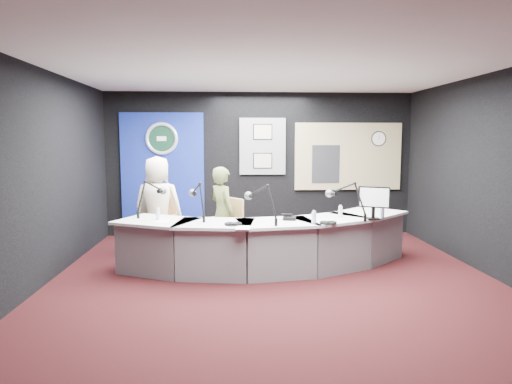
{
  "coord_description": "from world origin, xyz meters",
  "views": [
    {
      "loc": [
        -0.58,
        -5.97,
        1.88
      ],
      "look_at": [
        -0.2,
        0.8,
        1.1
      ],
      "focal_mm": 32.0,
      "sensor_mm": 36.0,
      "label": 1
    }
  ],
  "objects": [
    {
      "name": "armchair_left",
      "position": [
        -1.77,
        1.46,
        0.45
      ],
      "size": [
        0.63,
        0.63,
        0.91
      ],
      "primitive_type": null,
      "rotation": [
        0.0,
        0.0,
        -0.27
      ],
      "color": "tan",
      "rests_on": "ground"
    },
    {
      "name": "person_man",
      "position": [
        -1.77,
        1.46,
        0.81
      ],
      "size": [
        0.82,
        0.57,
        1.62
      ],
      "primitive_type": "imported",
      "rotation": [
        0.0,
        0.0,
        3.07
      ],
      "color": "beige",
      "rests_on": "ground"
    },
    {
      "name": "ceiling",
      "position": [
        0.0,
        0.0,
        2.8
      ],
      "size": [
        6.0,
        6.0,
        0.02
      ],
      "primitive_type": "cube",
      "color": "silver",
      "rests_on": "ground"
    },
    {
      "name": "wall_front",
      "position": [
        0.0,
        -3.0,
        1.4
      ],
      "size": [
        6.0,
        0.02,
        2.8
      ],
      "primitive_type": "cube",
      "color": "black",
      "rests_on": "ground"
    },
    {
      "name": "desk_phone",
      "position": [
        0.25,
        0.35,
        0.78
      ],
      "size": [
        0.2,
        0.18,
        0.04
      ],
      "primitive_type": "cube",
      "rotation": [
        0.0,
        0.0,
        -0.2
      ],
      "color": "black",
      "rests_on": "broadcast_desk"
    },
    {
      "name": "person_woman",
      "position": [
        -0.71,
        1.09,
        0.73
      ],
      "size": [
        0.58,
        0.64,
        1.46
      ],
      "primitive_type": "imported",
      "rotation": [
        0.0,
        0.0,
        2.14
      ],
      "color": "#5A6334",
      "rests_on": "ground"
    },
    {
      "name": "backdrop_panel",
      "position": [
        -1.9,
        2.97,
        1.25
      ],
      "size": [
        1.6,
        0.05,
        2.3
      ],
      "primitive_type": "cube",
      "color": "navy",
      "rests_on": "wall_back"
    },
    {
      "name": "boom_mic_d",
      "position": [
        1.08,
        0.42,
        1.05
      ],
      "size": [
        0.53,
        0.59,
        0.6
      ],
      "primitive_type": null,
      "color": "black",
      "rests_on": "broadcast_desk"
    },
    {
      "name": "boom_mic_a",
      "position": [
        -1.78,
        0.88,
        1.05
      ],
      "size": [
        0.4,
        0.67,
        0.6
      ],
      "primitive_type": null,
      "color": "black",
      "rests_on": "broadcast_desk"
    },
    {
      "name": "equipment_rack",
      "position": [
        1.3,
        2.94,
        1.4
      ],
      "size": [
        0.55,
        0.02,
        0.75
      ],
      "primitive_type": "cube",
      "color": "black",
      "rests_on": "booth_window_frame"
    },
    {
      "name": "draped_jacket",
      "position": [
        -1.85,
        1.7,
        0.62
      ],
      "size": [
        0.51,
        0.23,
        0.7
      ],
      "primitive_type": "cube",
      "rotation": [
        0.0,
        0.0,
        -0.27
      ],
      "color": "gray",
      "rests_on": "armchair_left"
    },
    {
      "name": "agency_seal",
      "position": [
        -1.9,
        2.93,
        1.9
      ],
      "size": [
        0.63,
        0.07,
        0.63
      ],
      "primitive_type": "torus",
      "rotation": [
        1.57,
        0.0,
        0.0
      ],
      "color": "silver",
      "rests_on": "backdrop_panel"
    },
    {
      "name": "water_bottles",
      "position": [
        0.01,
        0.3,
        0.84
      ],
      "size": [
        3.29,
        0.54,
        0.18
      ],
      "primitive_type": null,
      "color": "silver",
      "rests_on": "broadcast_desk"
    },
    {
      "name": "wall_right",
      "position": [
        3.0,
        0.0,
        1.4
      ],
      "size": [
        0.02,
        6.0,
        2.8
      ],
      "primitive_type": "cube",
      "color": "black",
      "rests_on": "ground"
    },
    {
      "name": "seal_center",
      "position": [
        -1.9,
        2.94,
        1.9
      ],
      "size": [
        0.48,
        0.01,
        0.48
      ],
      "primitive_type": "cylinder",
      "rotation": [
        1.57,
        0.0,
        0.0
      ],
      "color": "black",
      "rests_on": "backdrop_panel"
    },
    {
      "name": "booth_window_frame",
      "position": [
        1.75,
        2.97,
        1.55
      ],
      "size": [
        2.12,
        0.06,
        1.32
      ],
      "primitive_type": "cube",
      "color": "tan",
      "rests_on": "wall_back"
    },
    {
      "name": "headphones_far",
      "position": [
        -0.55,
        -0.0,
        0.77
      ],
      "size": [
        0.23,
        0.23,
        0.04
      ],
      "primitive_type": "torus",
      "color": "black",
      "rests_on": "broadcast_desk"
    },
    {
      "name": "ground",
      "position": [
        0.0,
        0.0,
        0.0
      ],
      "size": [
        6.0,
        6.0,
        0.0
      ],
      "primitive_type": "plane",
      "color": "black",
      "rests_on": "ground"
    },
    {
      "name": "notepad",
      "position": [
        -0.42,
        -0.19,
        0.75
      ],
      "size": [
        0.21,
        0.28,
        0.0
      ],
      "primitive_type": "cube",
      "rotation": [
        0.0,
        0.0,
        -0.09
      ],
      "color": "white",
      "rests_on": "broadcast_desk"
    },
    {
      "name": "framed_photo_upper",
      "position": [
        0.05,
        2.94,
        2.03
      ],
      "size": [
        0.34,
        0.02,
        0.27
      ],
      "primitive_type": "cube",
      "color": "gray",
      "rests_on": "pinboard"
    },
    {
      "name": "armchair_right",
      "position": [
        -0.71,
        1.09,
        0.46
      ],
      "size": [
        0.73,
        0.73,
        0.92
      ],
      "primitive_type": null,
      "rotation": [
        0.0,
        0.0,
        -0.91
      ],
      "color": "tan",
      "rests_on": "ground"
    },
    {
      "name": "boom_mic_b",
      "position": [
        -1.05,
        0.52,
        1.05
      ],
      "size": [
        0.32,
        0.71,
        0.6
      ],
      "primitive_type": null,
      "color": "black",
      "rests_on": "broadcast_desk"
    },
    {
      "name": "boom_mic_c",
      "position": [
        -0.16,
        0.17,
        1.05
      ],
      "size": [
        0.46,
        0.64,
        0.6
      ],
      "primitive_type": null,
      "color": "black",
      "rests_on": "broadcast_desk"
    },
    {
      "name": "wall_back",
      "position": [
        0.0,
        3.0,
        1.4
      ],
      "size": [
        6.0,
        0.02,
        2.8
      ],
      "primitive_type": "cube",
      "color": "black",
      "rests_on": "ground"
    },
    {
      "name": "headphones_near",
      "position": [
        0.73,
        0.03,
        0.77
      ],
      "size": [
        0.22,
        0.22,
        0.04
      ],
      "primitive_type": "torus",
      "color": "black",
      "rests_on": "broadcast_desk"
    },
    {
      "name": "wall_left",
      "position": [
        -3.0,
        0.0,
        1.4
      ],
      "size": [
        0.02,
        6.0,
        2.8
      ],
      "primitive_type": "cube",
      "color": "black",
      "rests_on": "ground"
    },
    {
      "name": "broadcast_desk",
      "position": [
        -0.05,
        0.55,
        0.38
      ],
      "size": [
        4.5,
        1.9,
        0.75
      ],
      "primitive_type": null,
      "color": "silver",
      "rests_on": "ground"
    },
    {
      "name": "pinboard",
      "position": [
        0.05,
        2.97,
        1.75
      ],
      "size": [
        0.9,
        0.04,
        1.1
      ],
      "primitive_type": "cube",
      "color": "slate",
      "rests_on": "wall_back"
    },
    {
      "name": "framed_photo_lower",
      "position": [
        0.05,
        2.94,
        1.47
      ],
      "size": [
        0.34,
        0.02,
        0.27
      ],
      "primitive_type": "cube",
      "color": "gray",
      "rests_on": "pinboard"
    },
    {
      "name": "wall_clock",
      "position": [
        2.35,
        2.94,
        1.9
      ],
      "size": [
        0.28,
        0.01,
        0.28
      ],
      "primitive_type": "cylinder",
      "rotation": [
        1.57,
        0.0,
        0.0
      ],
      "color": "white",
      "rests_on": "booth_window_frame"
    },
    {
      "name": "computer_monitor",
      "position": [
        1.45,
        0.34,
        1.07
      ],
      "size": [
        0.44,
        0.24,
        0.32
      ],
      "primitive_type": "cube",
      "rotation": [
        0.0,
        0.0,
        -0.47
      ],
      "color": "black",
      "rests_on": "broadcast_desk"
    },
    {
      "name": "booth_glow",
      "position": [
        1.75,
        2.96,
        1.55
      ],
      "size": [
        2.0,
        0.02,
        1.2
      ],
      "primitive_type": "cube",
      "color": "#D4C485",
      "rests_on": "booth_window_frame"
    },
    {
      "name": "paper_stack",
      "position": [
        -1.54,
        0.34,
        0.75
      ],
      "size": [
        0.23,
        0.31,
        0.0
      ],
      "primitive_type": "cube",
      "rotation": [
        0.0,
        0.0,
        -0.12
      ],
      "color": "white",
      "rests_on": "broadcast_desk"
    }
  ]
}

